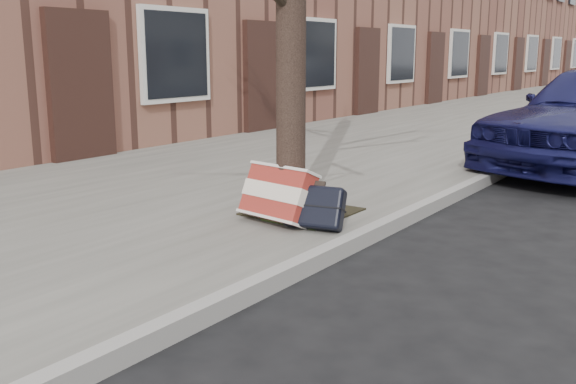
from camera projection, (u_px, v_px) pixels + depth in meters
The scene contains 5 objects.
ground at pixel (469, 321), 3.76m from camera, with size 120.00×120.00×0.00m, color black.
near_sidewalk at pixel (531, 107), 17.78m from camera, with size 5.00×70.00×0.12m, color gray.
dirt_patch at pixel (302, 211), 5.82m from camera, with size 0.85×0.85×0.01m, color black.
suitcase_red at pixel (278, 194), 5.41m from camera, with size 0.64×0.18×0.46m, color maroon.
suitcase_navy at pixel (315, 206), 5.22m from camera, with size 0.49×0.16×0.35m, color black.
Camera 1 is at (1.17, -3.48, 1.54)m, focal length 40.00 mm.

